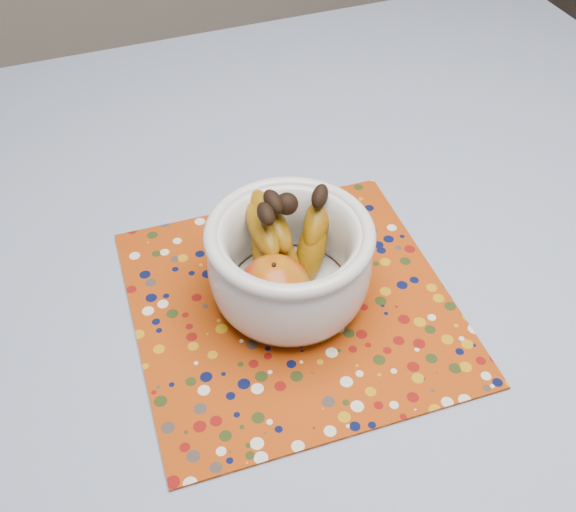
{
  "coord_description": "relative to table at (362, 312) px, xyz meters",
  "views": [
    {
      "loc": [
        -0.3,
        -0.51,
        1.36
      ],
      "look_at": [
        -0.11,
        -0.01,
        0.83
      ],
      "focal_mm": 42.0,
      "sensor_mm": 36.0,
      "label": 1
    }
  ],
  "objects": [
    {
      "name": "table",
      "position": [
        0.0,
        0.0,
        0.0
      ],
      "size": [
        1.2,
        1.2,
        0.75
      ],
      "color": "brown",
      "rests_on": "ground"
    },
    {
      "name": "tablecloth",
      "position": [
        0.0,
        0.0,
        0.08
      ],
      "size": [
        1.32,
        1.32,
        0.01
      ],
      "primitive_type": "cube",
      "color": "slate",
      "rests_on": "table"
    },
    {
      "name": "placemat",
      "position": [
        -0.11,
        -0.03,
        0.09
      ],
      "size": [
        0.38,
        0.38,
        0.0
      ],
      "primitive_type": "cube",
      "rotation": [
        0.0,
        0.0,
        -0.04
      ],
      "color": "#943208",
      "rests_on": "tablecloth"
    },
    {
      "name": "fruit_bowl",
      "position": [
        -0.11,
        -0.01,
        0.15
      ],
      "size": [
        0.21,
        0.19,
        0.14
      ],
      "color": "silver",
      "rests_on": "placemat"
    }
  ]
}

